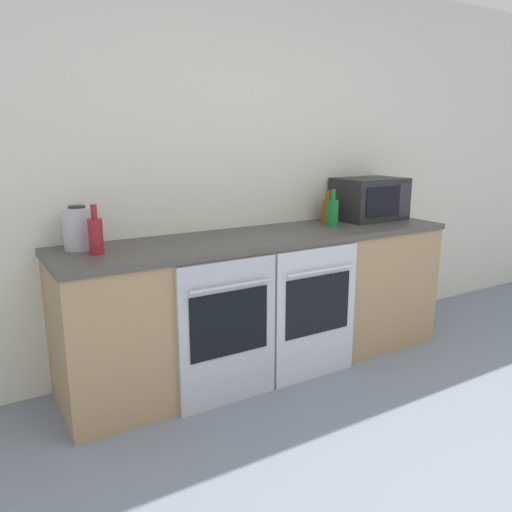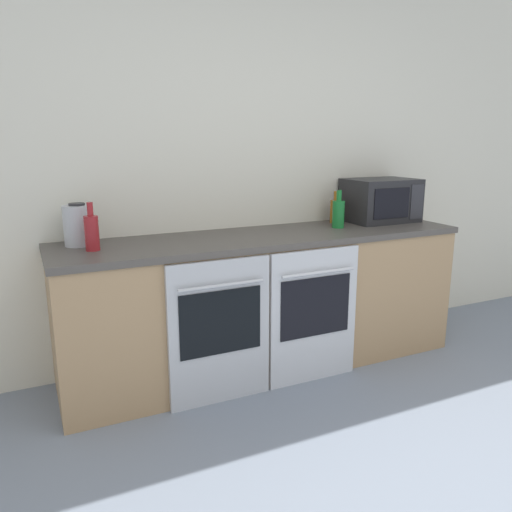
{
  "view_description": "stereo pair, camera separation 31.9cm",
  "coord_description": "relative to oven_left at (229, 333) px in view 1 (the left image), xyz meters",
  "views": [
    {
      "loc": [
        -1.68,
        -0.64,
        1.5
      ],
      "look_at": [
        -0.07,
        2.02,
        0.76
      ],
      "focal_mm": 35.0,
      "sensor_mm": 36.0,
      "label": 1
    },
    {
      "loc": [
        -1.4,
        -0.79,
        1.5
      ],
      "look_at": [
        -0.07,
        2.02,
        0.76
      ],
      "focal_mm": 35.0,
      "sensor_mm": 36.0,
      "label": 2
    }
  ],
  "objects": [
    {
      "name": "oven_right",
      "position": [
        0.62,
        0.0,
        0.0
      ],
      "size": [
        0.61,
        0.06,
        0.85
      ],
      "color": "silver",
      "rests_on": "ground_plane"
    },
    {
      "name": "bottle_green",
      "position": [
        1.01,
        0.35,
        0.57
      ],
      "size": [
        0.08,
        0.08,
        0.26
      ],
      "color": "#19722D",
      "rests_on": "counter_back"
    },
    {
      "name": "microwave",
      "position": [
        1.45,
        0.45,
        0.62
      ],
      "size": [
        0.51,
        0.37,
        0.31
      ],
      "color": "#232326",
      "rests_on": "counter_back"
    },
    {
      "name": "kettle",
      "position": [
        -0.66,
        0.49,
        0.58
      ],
      "size": [
        0.17,
        0.17,
        0.24
      ],
      "color": "#B7BABF",
      "rests_on": "counter_back"
    },
    {
      "name": "counter_back",
      "position": [
        0.45,
        0.33,
        0.02
      ],
      "size": [
        2.66,
        0.66,
        0.9
      ],
      "color": "tan",
      "rests_on": "ground_plane"
    },
    {
      "name": "bottle_red",
      "position": [
        -0.61,
        0.32,
        0.57
      ],
      "size": [
        0.08,
        0.08,
        0.27
      ],
      "color": "maroon",
      "rests_on": "counter_back"
    },
    {
      "name": "oven_left",
      "position": [
        0.0,
        0.0,
        0.0
      ],
      "size": [
        0.61,
        0.06,
        0.85
      ],
      "color": "#B7BABF",
      "rests_on": "ground_plane"
    },
    {
      "name": "wall_back",
      "position": [
        0.45,
        0.68,
        0.87
      ],
      "size": [
        10.0,
        0.06,
        2.6
      ],
      "color": "silver",
      "rests_on": "ground_plane"
    },
    {
      "name": "bottle_amber",
      "position": [
        1.11,
        0.52,
        0.56
      ],
      "size": [
        0.08,
        0.08,
        0.23
      ],
      "color": "#8C5114",
      "rests_on": "counter_back"
    }
  ]
}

